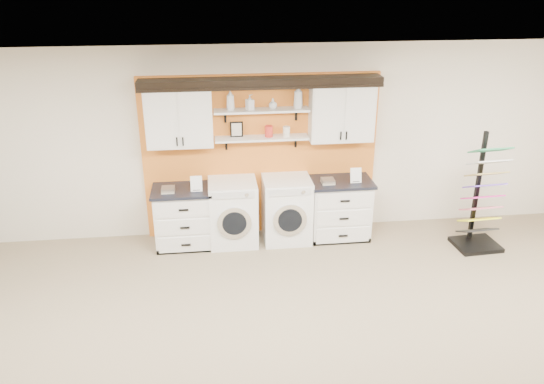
{
  "coord_description": "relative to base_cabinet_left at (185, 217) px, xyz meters",
  "views": [
    {
      "loc": [
        -0.7,
        -3.33,
        3.76
      ],
      "look_at": [
        -0.03,
        2.3,
        1.34
      ],
      "focal_mm": 35.0,
      "sensor_mm": 36.0,
      "label": 1
    }
  ],
  "objects": [
    {
      "name": "ceiling",
      "position": [
        1.13,
        -3.64,
        2.36
      ],
      "size": [
        10.0,
        10.0,
        0.0
      ],
      "primitive_type": "plane",
      "rotation": [
        3.14,
        0.0,
        0.0
      ],
      "color": "white",
      "rests_on": "wall_back"
    },
    {
      "name": "wall_back",
      "position": [
        1.13,
        0.36,
        0.96
      ],
      "size": [
        10.0,
        0.0,
        10.0
      ],
      "primitive_type": "plane",
      "rotation": [
        1.57,
        0.0,
        0.0
      ],
      "color": "silver",
      "rests_on": "floor"
    },
    {
      "name": "accent_panel",
      "position": [
        1.13,
        0.32,
        0.76
      ],
      "size": [
        3.4,
        0.07,
        2.4
      ],
      "primitive_type": "cube",
      "color": "orange",
      "rests_on": "wall_back"
    },
    {
      "name": "upper_cabinet_left",
      "position": [
        0.0,
        0.15,
        1.44
      ],
      "size": [
        0.9,
        0.35,
        0.84
      ],
      "color": "white",
      "rests_on": "wall_back"
    },
    {
      "name": "upper_cabinet_right",
      "position": [
        2.26,
        0.15,
        1.44
      ],
      "size": [
        0.9,
        0.35,
        0.84
      ],
      "color": "white",
      "rests_on": "wall_back"
    },
    {
      "name": "shelf_lower",
      "position": [
        1.13,
        0.16,
        1.09
      ],
      "size": [
        1.32,
        0.28,
        0.03
      ],
      "primitive_type": "cube",
      "color": "white",
      "rests_on": "wall_back"
    },
    {
      "name": "shelf_upper",
      "position": [
        1.13,
        0.16,
        1.49
      ],
      "size": [
        1.32,
        0.28,
        0.03
      ],
      "primitive_type": "cube",
      "color": "white",
      "rests_on": "wall_back"
    },
    {
      "name": "crown_molding",
      "position": [
        1.13,
        0.17,
        1.89
      ],
      "size": [
        3.3,
        0.41,
        0.13
      ],
      "color": "black",
      "rests_on": "wall_back"
    },
    {
      "name": "picture_frame",
      "position": [
        0.78,
        0.21,
        1.22
      ],
      "size": [
        0.18,
        0.02,
        0.22
      ],
      "color": "black",
      "rests_on": "shelf_lower"
    },
    {
      "name": "canister_red",
      "position": [
        1.23,
        0.16,
        1.19
      ],
      "size": [
        0.11,
        0.11,
        0.16
      ],
      "primitive_type": "cylinder",
      "color": "red",
      "rests_on": "shelf_lower"
    },
    {
      "name": "canister_cream",
      "position": [
        1.48,
        0.16,
        1.18
      ],
      "size": [
        0.1,
        0.1,
        0.14
      ],
      "primitive_type": "cylinder",
      "color": "silver",
      "rests_on": "shelf_lower"
    },
    {
      "name": "base_cabinet_left",
      "position": [
        0.0,
        0.0,
        0.0
      ],
      "size": [
        0.9,
        0.66,
        0.88
      ],
      "color": "white",
      "rests_on": "floor"
    },
    {
      "name": "base_cabinet_right",
      "position": [
        2.26,
        -0.0,
        0.01
      ],
      "size": [
        0.92,
        0.66,
        0.9
      ],
      "color": "white",
      "rests_on": "floor"
    },
    {
      "name": "washer",
      "position": [
        0.69,
        -0.0,
        0.04
      ],
      "size": [
        0.68,
        0.71,
        0.95
      ],
      "color": "white",
      "rests_on": "floor"
    },
    {
      "name": "dryer",
      "position": [
        1.47,
        -0.0,
        0.04
      ],
      "size": [
        0.69,
        0.71,
        0.96
      ],
      "color": "white",
      "rests_on": "floor"
    },
    {
      "name": "sample_rack",
      "position": [
        4.17,
        -0.55,
        0.09
      ],
      "size": [
        0.65,
        0.55,
        1.69
      ],
      "rotation": [
        0.0,
        0.0,
        0.07
      ],
      "color": "black",
      "rests_on": "floor"
    },
    {
      "name": "soap_bottle_a",
      "position": [
        0.7,
        0.16,
        1.65
      ],
      "size": [
        0.12,
        0.12,
        0.29
      ],
      "primitive_type": "imported",
      "rotation": [
        0.0,
        0.0,
        3.02
      ],
      "color": "silver",
      "rests_on": "shelf_upper"
    },
    {
      "name": "soap_bottle_b",
      "position": [
        0.97,
        0.16,
        1.61
      ],
      "size": [
        0.12,
        0.12,
        0.21
      ],
      "primitive_type": "imported",
      "rotation": [
        0.0,
        0.0,
        1.99
      ],
      "color": "silver",
      "rests_on": "shelf_upper"
    },
    {
      "name": "soap_bottle_c",
      "position": [
        1.29,
        0.16,
        1.58
      ],
      "size": [
        0.12,
        0.12,
        0.15
      ],
      "primitive_type": "imported",
      "rotation": [
        0.0,
        0.0,
        3.24
      ],
      "color": "silver",
      "rests_on": "shelf_upper"
    },
    {
      "name": "soap_bottle_d",
      "position": [
        1.64,
        0.16,
        1.67
      ],
      "size": [
        0.15,
        0.15,
        0.33
      ],
      "primitive_type": "imported",
      "rotation": [
        0.0,
        0.0,
        -2.96
      ],
      "color": "silver",
      "rests_on": "shelf_upper"
    }
  ]
}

